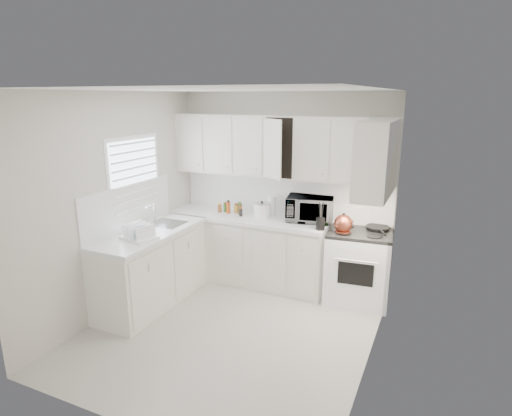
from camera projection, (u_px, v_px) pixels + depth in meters
The scene contains 33 objects.
floor at pixel (230, 330), 4.76m from camera, with size 3.20×3.20×0.00m, color #B9B3A9.
ceiling at pixel (226, 90), 4.10m from camera, with size 3.20×3.20×0.00m, color white.
wall_back at pixel (283, 189), 5.84m from camera, with size 3.00×3.00×0.00m, color beige.
wall_front at pixel (123, 276), 3.02m from camera, with size 3.00×3.00×0.00m, color beige.
wall_left at pixel (116, 204), 5.03m from camera, with size 3.20×3.20×0.00m, color beige.
wall_right at pixel (376, 238), 3.83m from camera, with size 3.20×3.20×0.00m, color beige.
window_blinds at pixel (136, 179), 5.26m from camera, with size 0.06×0.96×1.06m, color white, non-canonical shape.
lower_cabinets_back at pixel (248, 250), 5.95m from camera, with size 2.22×0.60×0.90m, color beige, non-canonical shape.
lower_cabinets_left at pixel (152, 269), 5.30m from camera, with size 0.60×1.60×0.90m, color beige, non-canonical shape.
countertop_back at pixel (248, 218), 5.82m from camera, with size 2.24×0.64×0.05m, color silver.
countertop_left at pixel (150, 233), 5.17m from camera, with size 0.64×1.62×0.05m, color silver.
backsplash_back at pixel (283, 195), 5.85m from camera, with size 2.98×0.02×0.55m, color silver.
backsplash_left at pixel (129, 207), 5.22m from camera, with size 0.02×1.60×0.55m, color silver.
upper_cabinets_back at pixel (279, 177), 5.64m from camera, with size 3.00×0.33×0.80m, color beige, non-canonical shape.
upper_cabinets_right at pixel (374, 196), 4.57m from camera, with size 0.33×0.90×0.80m, color beige, non-canonical shape.
sink at pixel (167, 215), 5.45m from camera, with size 0.42×0.38×0.30m, color gray, non-canonical shape.
stove at pixel (359, 257), 5.31m from camera, with size 0.77×0.63×1.19m, color white, non-canonical shape.
tea_kettle at pixel (343, 222), 5.12m from camera, with size 0.28×0.23×0.26m, color #A0342B, non-canonical shape.
frying_pan at pixel (378, 227), 5.29m from camera, with size 0.29×0.49×0.04m, color black, non-canonical shape.
microwave at pixel (310, 206), 5.54m from camera, with size 0.59×0.33×0.40m, color gray.
rice_cooker at pixel (262, 209), 5.74m from camera, with size 0.22×0.22×0.22m, color white, non-canonical shape.
paper_towel at pixel (272, 206), 5.81m from camera, with size 0.12×0.12×0.27m, color white.
utensil_crock at pixel (321, 216), 5.18m from camera, with size 0.12×0.12×0.36m, color black, non-canonical shape.
dish_rack at pixel (139, 230), 4.86m from camera, with size 0.38×0.29×0.21m, color white, non-canonical shape.
spice_left_0 at pixel (223, 206), 6.09m from camera, with size 0.06×0.06×0.13m, color brown.
spice_left_1 at pixel (224, 208), 5.98m from camera, with size 0.06×0.06×0.13m, color #336D24.
spice_left_2 at pixel (232, 207), 6.03m from camera, with size 0.06×0.06×0.13m, color #BA4718.
spice_left_3 at pixel (234, 209), 5.92m from camera, with size 0.06×0.06×0.13m, color gold.
spice_left_4 at pixel (241, 208), 5.97m from camera, with size 0.06×0.06×0.13m, color #503E16.
spice_left_5 at pixel (243, 210), 5.86m from camera, with size 0.06×0.06×0.13m, color black.
sauce_right_0 at pixel (320, 214), 5.55m from camera, with size 0.06×0.06×0.19m, color #BA4718.
sauce_right_1 at pixel (323, 216), 5.47m from camera, with size 0.06×0.06×0.19m, color gold.
sauce_right_2 at pixel (329, 215), 5.51m from camera, with size 0.06×0.06×0.19m, color #503E16.
Camera 1 is at (2.01, -3.76, 2.54)m, focal length 29.86 mm.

